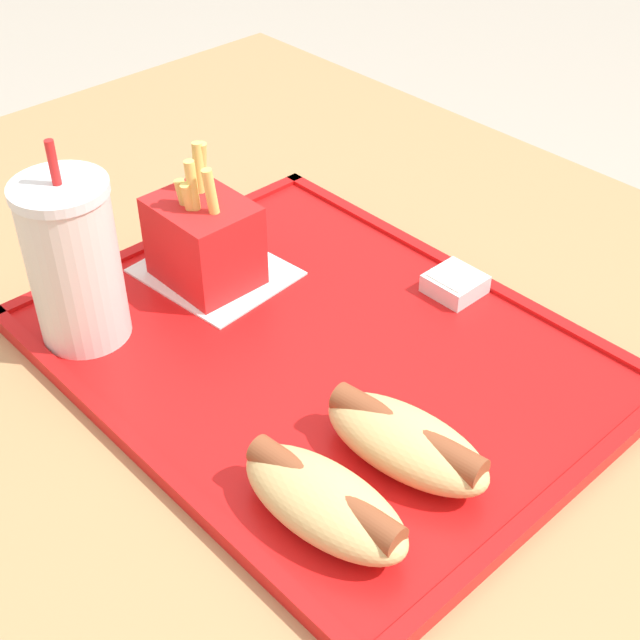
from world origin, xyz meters
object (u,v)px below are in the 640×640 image
sauce_cup_mayo (455,283)px  soda_cup (74,262)px  fries_carton (207,238)px  hot_dog_far (324,501)px  hot_dog_near (406,441)px

sauce_cup_mayo → soda_cup: bearing=57.3°
soda_cup → sauce_cup_mayo: soda_cup is taller
fries_carton → sauce_cup_mayo: fries_carton is taller
fries_carton → sauce_cup_mayo: bearing=-138.9°
hot_dog_far → hot_dog_near: size_ratio=0.99×
sauce_cup_mayo → hot_dog_near: bearing=120.7°
hot_dog_near → sauce_cup_mayo: 0.21m
hot_dog_far → hot_dog_near: 0.08m
soda_cup → hot_dog_far: bearing=-178.5°
hot_dog_near → sauce_cup_mayo: bearing=-59.3°
soda_cup → hot_dog_far: 0.28m
hot_dog_near → fries_carton: size_ratio=1.10×
hot_dog_far → fries_carton: bearing=-23.1°
hot_dog_far → fries_carton: 0.29m
soda_cup → hot_dog_far: size_ratio=1.30×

